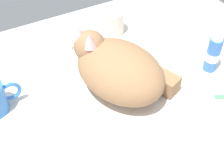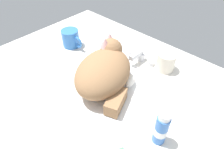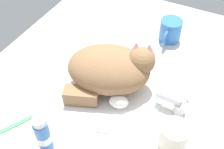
{
  "view_description": "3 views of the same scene",
  "coord_description": "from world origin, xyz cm",
  "px_view_note": "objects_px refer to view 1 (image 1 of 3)",
  "views": [
    {
      "loc": [
        -29.21,
        -49.88,
        60.57
      ],
      "look_at": [
        -1.68,
        0.99,
        5.86
      ],
      "focal_mm": 50.86,
      "sensor_mm": 36.0,
      "label": 1
    },
    {
      "loc": [
        36.94,
        -35.3,
        52.24
      ],
      "look_at": [
        0.82,
        3.6,
        4.36
      ],
      "focal_mm": 31.37,
      "sensor_mm": 36.0,
      "label": 2
    },
    {
      "loc": [
        52.3,
        27.59,
        66.06
      ],
      "look_at": [
        1.77,
        1.97,
        7.38
      ],
      "focal_mm": 45.08,
      "sensor_mm": 36.0,
      "label": 3
    }
  ],
  "objects_px": {
    "cat": "(118,68)",
    "toothpaste_bottle": "(213,53)",
    "rinse_cup": "(112,22)",
    "faucet": "(84,40)"
  },
  "relations": [
    {
      "from": "cat",
      "to": "toothpaste_bottle",
      "type": "distance_m",
      "value": 0.27
    },
    {
      "from": "rinse_cup",
      "to": "toothpaste_bottle",
      "type": "height_order",
      "value": "toothpaste_bottle"
    },
    {
      "from": "rinse_cup",
      "to": "toothpaste_bottle",
      "type": "xyz_separation_m",
      "value": [
        0.16,
        -0.29,
        0.02
      ]
    },
    {
      "from": "cat",
      "to": "rinse_cup",
      "type": "xyz_separation_m",
      "value": [
        0.11,
        0.23,
        -0.04
      ]
    },
    {
      "from": "faucet",
      "to": "rinse_cup",
      "type": "bearing_deg",
      "value": 13.04
    },
    {
      "from": "cat",
      "to": "rinse_cup",
      "type": "height_order",
      "value": "cat"
    },
    {
      "from": "rinse_cup",
      "to": "toothpaste_bottle",
      "type": "relative_size",
      "value": 0.61
    },
    {
      "from": "cat",
      "to": "toothpaste_bottle",
      "type": "relative_size",
      "value": 2.37
    },
    {
      "from": "cat",
      "to": "rinse_cup",
      "type": "bearing_deg",
      "value": 64.58
    },
    {
      "from": "faucet",
      "to": "toothpaste_bottle",
      "type": "bearing_deg",
      "value": -44.58
    }
  ]
}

